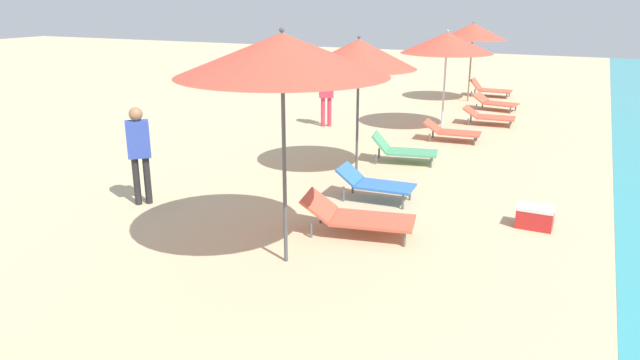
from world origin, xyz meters
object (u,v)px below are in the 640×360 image
Objects in this scene: umbrella_fourth at (359,54)px; person_walking_near at (326,91)px; lounger_third_shoreside at (357,216)px; lounger_farthest_inland at (495,102)px; cooler_box at (535,217)px; umbrella_third at (282,55)px; lounger_fourth_shoreside at (403,149)px; person_walking_mid at (139,146)px; lounger_fifth_inland at (451,131)px; lounger_fourth_inland at (375,183)px; lounger_farthest_shoreside at (490,89)px; umbrella_farthest at (473,32)px; lounger_fifth_shoreside at (488,116)px; umbrella_fifth at (447,43)px.

umbrella_fourth is 1.69× the size of person_walking_near.
lounger_farthest_inland is (0.19, 10.76, -0.03)m from lounger_third_shoreside.
lounger_farthest_inland is at bearing 80.80° from umbrella_fourth.
cooler_box is (5.78, -5.15, -0.77)m from person_walking_near.
umbrella_third reaches higher than cooler_box.
person_walking_near reaches higher than lounger_fourth_shoreside.
cooler_box is (5.98, 1.67, -0.81)m from person_walking_mid.
lounger_farthest_inland is (1.29, 8.00, -2.05)m from umbrella_fourth.
lounger_fourth_inland is at bearing -97.13° from lounger_fifth_inland.
lounger_farthest_shoreside is at bearing 112.07° from lounger_farthest_inland.
lounger_fourth_inland is at bearing -83.94° from lounger_farthest_inland.
umbrella_third reaches higher than lounger_farthest_inland.
umbrella_farthest reaches higher than person_walking_near.
lounger_fifth_shoreside is 2.33m from lounger_fifth_inland.
umbrella_third is 2.27× the size of lounger_fourth_inland.
lounger_fifth_inland is (0.41, 7.48, -2.39)m from umbrella_third.
cooler_box is (2.87, -2.59, -0.11)m from lounger_fourth_shoreside.
umbrella_third is 8.66m from umbrella_fifth.
umbrella_farthest is at bearing -110.32° from lounger_farthest_shoreside.
umbrella_farthest is at bearing -55.92° from person_walking_mid.
lounger_fourth_shoreside reaches higher than cooler_box.
lounger_farthest_shoreside reaches higher than lounger_fourth_inland.
umbrella_farthest is at bearing 88.55° from umbrella_fourth.
umbrella_fifth reaches higher than lounger_farthest_inland.
lounger_farthest_shoreside is at bearing -56.66° from person_walking_mid.
cooler_box is at bearing -73.39° from umbrella_farthest.
lounger_farthest_shoreside is at bearing 87.78° from lounger_fifth_inland.
umbrella_fifth is at bearing 78.97° from lounger_fourth_shoreside.
lounger_fifth_shoreside is 0.54× the size of umbrella_farthest.
person_walking_near reaches higher than lounger_fifth_inland.
lounger_fourth_shoreside reaches higher than lounger_fifth_shoreside.
umbrella_fifth reaches higher than lounger_fifth_inland.
umbrella_fourth is 1.86× the size of lounger_fourth_shoreside.
lounger_fifth_inland is (1.03, 3.48, -2.05)m from umbrella_fourth.
person_walking_mid is at bearing -129.86° from umbrella_fourth.
cooler_box is (2.80, 2.60, -2.47)m from umbrella_third.
lounger_fourth_inland is (0.22, 2.72, -2.33)m from umbrella_third.
lounger_farthest_inland is 0.85× the size of person_walking_mid.
umbrella_third is 7.86m from lounger_fifth_inland.
umbrella_fourth reaches higher than lounger_fifth_inland.
umbrella_fourth reaches higher than person_walking_near.
umbrella_third is 10.09m from lounger_fifth_shoreside.
lounger_third_shoreside is at bearing -93.60° from lounger_fourth_shoreside.
person_walking_mid is at bearing -137.89° from lounger_fourth_shoreside.
umbrella_third is 13.27m from umbrella_farthest.
lounger_farthest_inland is at bearing 102.72° from cooler_box.
lounger_fifth_shoreside is 2.24m from lounger_farthest_inland.
umbrella_fourth is 1.03× the size of umbrella_farthest.
umbrella_fourth reaches higher than lounger_farthest_shoreside.
lounger_fifth_shoreside is at bearing 81.76° from lounger_fourth_inland.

